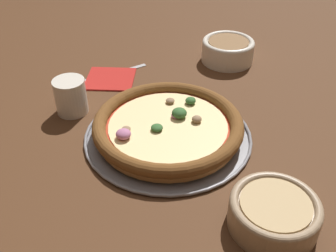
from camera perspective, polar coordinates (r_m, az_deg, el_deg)
The scene contains 8 objects.
ground_plane at distance 0.82m, azimuth 0.00°, elevation -1.63°, with size 3.00×3.00×0.00m, color #4C2D19.
pizza_tray at distance 0.81m, azimuth 0.00°, elevation -1.39°, with size 0.35×0.35×0.01m.
pizza at distance 0.80m, azimuth -0.01°, elevation -0.02°, with size 0.31×0.31×0.04m.
bowl_near at distance 0.65m, azimuth 15.14°, elevation -11.96°, with size 0.14×0.14×0.05m.
bowl_far at distance 1.10m, azimuth 8.67°, elevation 10.91°, with size 0.14×0.14×0.06m.
drinking_cup at distance 0.90m, azimuth -13.94°, elevation 4.21°, with size 0.07×0.07×0.08m.
napkin at distance 1.02m, azimuth -8.37°, elevation 6.90°, with size 0.16×0.16×0.01m.
fork at distance 1.05m, azimuth -8.08°, elevation 7.51°, with size 0.16×0.09×0.00m.
Camera 1 is at (-0.54, -0.34, 0.51)m, focal length 42.00 mm.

